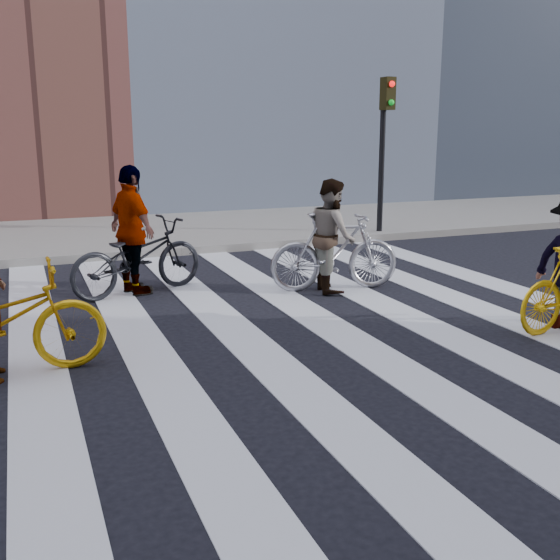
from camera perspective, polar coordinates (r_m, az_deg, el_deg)
ground at (r=7.70m, az=0.54°, el=-4.50°), size 100.00×100.00×0.00m
sidewalk_far at (r=14.72m, az=-10.69°, el=4.12°), size 100.00×5.00×0.15m
zebra_crosswalk at (r=7.70m, az=0.54°, el=-4.45°), size 8.25×10.00×0.01m
traffic_signal at (r=14.08m, az=9.10°, el=12.79°), size 0.22×0.42×3.33m
bike_silver_mid at (r=9.53m, az=4.79°, el=2.47°), size 1.97×0.87×1.15m
bike_dark_rear at (r=9.52m, az=-12.33°, el=1.98°), size 2.17×1.34×1.07m
rider_mid at (r=9.47m, az=4.54°, el=3.88°), size 0.75×0.89×1.63m
rider_rear at (r=9.45m, az=-12.74°, el=4.20°), size 0.77×1.16×1.83m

